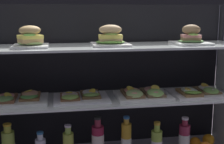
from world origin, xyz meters
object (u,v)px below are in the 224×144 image
Objects in this scene: open_sandwich_tray_left_of_center at (143,94)px; orange_fruit_beside_bottles at (195,142)px; open_sandwich_tray_right_of_center at (81,96)px; orange_fruit_rolled_forward at (208,140)px; open_sandwich_tray_mid_right at (19,98)px; plated_roll_sandwich_center at (191,38)px; juice_bottle_back_left at (184,138)px; plated_roll_sandwich_near_left_corner at (110,38)px; juice_bottle_back_right at (126,139)px; juice_bottle_front_middle at (157,142)px; plated_roll_sandwich_far_left at (30,39)px; juice_bottle_back_center at (98,141)px; open_sandwich_tray_near_right_corner at (198,92)px.

orange_fruit_beside_bottles is (0.36, 0.03, -0.35)m from open_sandwich_tray_left_of_center.
orange_fruit_rolled_forward is (0.82, 0.02, -0.34)m from open_sandwich_tray_right_of_center.
open_sandwich_tray_mid_right is 4.48× the size of orange_fruit_beside_bottles.
open_sandwich_tray_right_of_center is (-0.65, 0.02, -0.33)m from plated_roll_sandwich_center.
plated_roll_sandwich_near_left_corner is at bearing 175.83° from juice_bottle_back_left.
open_sandwich_tray_left_of_center reaches higher than orange_fruit_rolled_forward.
juice_bottle_back_right is at bearing 176.71° from juice_bottle_back_left.
plated_roll_sandwich_center is at bearing -1.69° from open_sandwich_tray_right_of_center.
orange_fruit_rolled_forward is (0.46, 0.05, -0.34)m from open_sandwich_tray_left_of_center.
juice_bottle_front_middle is 2.90× the size of orange_fruit_beside_bottles.
open_sandwich_tray_left_of_center is 0.30m from juice_bottle_back_right.
open_sandwich_tray_mid_right is 0.85m from juice_bottle_front_middle.
juice_bottle_front_middle is at bearing -2.67° from open_sandwich_tray_mid_right.
juice_bottle_back_left is at bearing -1.08° from plated_roll_sandwich_far_left.
plated_roll_sandwich_near_left_corner is 0.47m from plated_roll_sandwich_center.
orange_fruit_beside_bottles is at bearing 2.92° from juice_bottle_back_center.
plated_roll_sandwich_center is 0.61m from juice_bottle_back_left.
open_sandwich_tray_near_right_corner reaches higher than open_sandwich_tray_right_of_center.
open_sandwich_tray_near_right_corner reaches higher than orange_fruit_rolled_forward.
open_sandwich_tray_left_of_center is (0.36, -0.03, 0.01)m from open_sandwich_tray_right_of_center.
plated_roll_sandwich_center is 0.69m from orange_fruit_rolled_forward.
open_sandwich_tray_left_of_center is 0.57m from orange_fruit_rolled_forward.
open_sandwich_tray_near_right_corner is at bearing -154.12° from orange_fruit_rolled_forward.
plated_roll_sandwich_far_left is 1.09m from juice_bottle_back_left.
open_sandwich_tray_mid_right is 1.00× the size of open_sandwich_tray_left_of_center.
juice_bottle_back_right is (-0.43, 0.02, -0.28)m from open_sandwich_tray_near_right_corner.
juice_bottle_back_left is (0.18, 0.00, 0.01)m from juice_bottle_front_middle.
open_sandwich_tray_near_right_corner is at bearing -1.41° from open_sandwich_tray_left_of_center.
orange_fruit_beside_bottles is at bearing 22.78° from juice_bottle_back_left.
juice_bottle_back_right is 0.36m from juice_bottle_back_left.
juice_bottle_back_left is 0.21m from orange_fruit_rolled_forward.
orange_fruit_beside_bottles is at bearing 18.37° from plated_roll_sandwich_center.
open_sandwich_tray_mid_right is at bearing 177.95° from open_sandwich_tray_near_right_corner.
open_sandwich_tray_right_of_center is 1.00× the size of open_sandwich_tray_left_of_center.
open_sandwich_tray_near_right_corner reaches higher than juice_bottle_front_middle.
open_sandwich_tray_mid_right reaches higher than juice_bottle_back_center.
open_sandwich_tray_near_right_corner is at bearing -16.67° from plated_roll_sandwich_center.
plated_roll_sandwich_near_left_corner is 0.62m from open_sandwich_tray_near_right_corner.
orange_fruit_beside_bottles is at bearing 8.55° from juice_bottle_front_middle.
open_sandwich_tray_mid_right is 4.12× the size of orange_fruit_rolled_forward.
open_sandwich_tray_right_of_center is at bearing -179.94° from plated_roll_sandwich_near_left_corner.
juice_bottle_back_left is (0.63, -0.03, -0.28)m from open_sandwich_tray_right_of_center.
juice_bottle_back_center is at bearing -179.23° from plated_roll_sandwich_center.
open_sandwich_tray_right_of_center is 4.48× the size of orange_fruit_beside_bottles.
plated_roll_sandwich_center is 0.43m from open_sandwich_tray_left_of_center.
plated_roll_sandwich_far_left is 0.70m from juice_bottle_back_center.
open_sandwich_tray_mid_right is 1.00× the size of open_sandwich_tray_near_right_corner.
juice_bottle_back_right is (0.27, -0.01, -0.28)m from open_sandwich_tray_right_of_center.
juice_bottle_back_left is (0.97, -0.04, -0.29)m from open_sandwich_tray_mid_right.
juice_bottle_back_left is at bearing -0.70° from juice_bottle_back_center.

